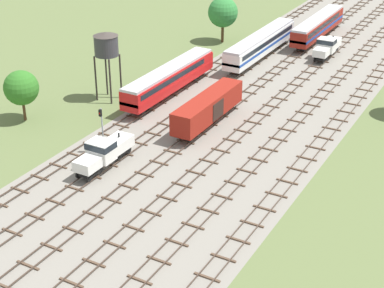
% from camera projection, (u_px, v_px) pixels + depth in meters
% --- Properties ---
extents(ground_plane, '(480.00, 480.00, 0.00)m').
position_uv_depth(ground_plane, '(265.00, 95.00, 87.00)').
color(ground_plane, '#5B6B3D').
extents(ballast_bed, '(27.35, 176.00, 0.01)m').
position_uv_depth(ballast_bed, '(265.00, 95.00, 87.00)').
color(ballast_bed, gray).
rests_on(ballast_bed, ground).
extents(track_far_left, '(2.40, 126.00, 0.29)m').
position_uv_depth(track_far_left, '(196.00, 78.00, 92.80)').
color(track_far_left, '#47382D').
rests_on(track_far_left, ground).
extents(track_left, '(2.40, 126.00, 0.29)m').
position_uv_depth(track_left, '(224.00, 83.00, 90.77)').
color(track_left, '#47382D').
rests_on(track_left, ground).
extents(track_centre_left, '(2.40, 126.00, 0.29)m').
position_uv_depth(track_centre_left, '(253.00, 89.00, 88.73)').
color(track_centre_left, '#47382D').
rests_on(track_centre_left, ground).
extents(track_centre, '(2.40, 126.00, 0.29)m').
position_uv_depth(track_centre, '(283.00, 95.00, 86.70)').
color(track_centre, '#47382D').
rests_on(track_centre, ground).
extents(track_centre_right, '(2.40, 126.00, 0.29)m').
position_uv_depth(track_centre_right, '(315.00, 101.00, 84.66)').
color(track_centre_right, '#47382D').
rests_on(track_centre_right, ground).
extents(track_right, '(2.40, 126.00, 0.29)m').
position_uv_depth(track_right, '(349.00, 107.00, 82.63)').
color(track_right, '#47382D').
rests_on(track_right, ground).
extents(shunter_loco_left_nearest, '(2.74, 8.46, 3.10)m').
position_uv_depth(shunter_loco_left_nearest, '(104.00, 151.00, 67.09)').
color(shunter_loco_left_nearest, white).
rests_on(shunter_loco_left_nearest, ground).
extents(freight_boxcar_centre_left_near, '(2.87, 14.00, 3.60)m').
position_uv_depth(freight_boxcar_centre_left_near, '(208.00, 107.00, 76.87)').
color(freight_boxcar_centre_left_near, maroon).
rests_on(freight_boxcar_centre_left_near, ground).
extents(diesel_railcar_far_left_mid, '(2.96, 20.50, 3.80)m').
position_uv_depth(diesel_railcar_far_left_mid, '(169.00, 78.00, 85.74)').
color(diesel_railcar_far_left_mid, red).
rests_on(diesel_railcar_far_left_mid, ground).
extents(passenger_coach_left_midfar, '(2.96, 22.00, 3.80)m').
position_uv_depth(passenger_coach_left_midfar, '(261.00, 43.00, 99.94)').
color(passenger_coach_left_midfar, white).
rests_on(passenger_coach_left_midfar, ground).
extents(shunter_loco_centre_far, '(2.74, 8.46, 3.10)m').
position_uv_depth(shunter_loco_centre_far, '(327.00, 46.00, 100.48)').
color(shunter_loco_centre_far, white).
rests_on(shunter_loco_centre_far, ground).
extents(diesel_railcar_centre_left_farther, '(2.96, 20.50, 3.80)m').
position_uv_depth(diesel_railcar_centre_left_farther, '(318.00, 25.00, 109.27)').
color(diesel_railcar_centre_left_farther, maroon).
rests_on(diesel_railcar_centre_left_farther, ground).
extents(water_tower, '(3.37, 3.37, 9.50)m').
position_uv_depth(water_tower, '(106.00, 45.00, 82.21)').
color(water_tower, '#2D2826').
rests_on(water_tower, ground).
extents(signal_post_nearest, '(0.28, 0.47, 5.47)m').
position_uv_depth(signal_post_nearest, '(102.00, 125.00, 69.77)').
color(signal_post_nearest, gray).
rests_on(signal_post_nearest, ground).
extents(lineside_tree_0, '(5.19, 5.19, 7.89)m').
position_uv_depth(lineside_tree_0, '(223.00, 12.00, 106.82)').
color(lineside_tree_0, '#4C331E').
rests_on(lineside_tree_0, ground).
extents(lineside_tree_2, '(4.41, 4.41, 6.64)m').
position_uv_depth(lineside_tree_2, '(21.00, 88.00, 77.31)').
color(lineside_tree_2, '#4C331E').
rests_on(lineside_tree_2, ground).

